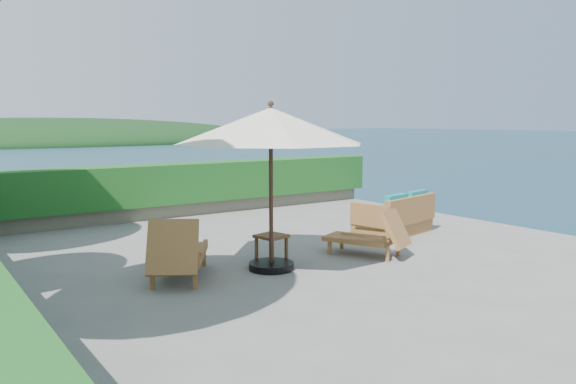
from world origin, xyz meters
TOP-DOWN VIEW (x-y plane):
  - ground at (0.00, 0.00)m, footprint 12.00×12.00m
  - foundation at (0.00, 0.00)m, footprint 12.00×12.00m
  - offshore_island at (25.00, 140.00)m, footprint 126.00×57.60m
  - planter_wall_far at (0.00, 5.60)m, footprint 12.00×0.60m
  - hedge_far at (0.00, 5.60)m, footprint 12.40×0.90m
  - patio_umbrella at (-0.80, -0.29)m, footprint 3.98×3.98m
  - lounge_left at (-2.31, 0.02)m, footprint 1.56×1.90m
  - lounge_right at (1.20, -0.54)m, footprint 1.19×1.64m
  - side_table at (-0.56, 0.07)m, footprint 0.57×0.57m
  - wicker_loveseat at (3.03, 0.62)m, footprint 2.06×1.36m

SIDE VIEW (x-z plane):
  - offshore_island at x=25.00m, z-range -9.30..3.30m
  - foundation at x=0.00m, z-range -3.05..-0.05m
  - ground at x=0.00m, z-range 0.00..0.00m
  - planter_wall_far at x=0.00m, z-range 0.00..0.36m
  - wicker_loveseat at x=3.03m, z-range -0.10..0.82m
  - lounge_right at x=1.20m, z-range -0.07..0.80m
  - side_table at x=-0.56m, z-range 0.16..0.66m
  - lounge_left at x=-2.31m, z-range -0.08..0.94m
  - hedge_far at x=0.00m, z-range 0.35..1.35m
  - patio_umbrella at x=-0.80m, z-range 0.95..3.72m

